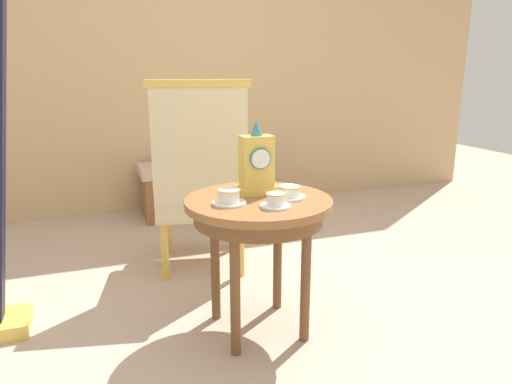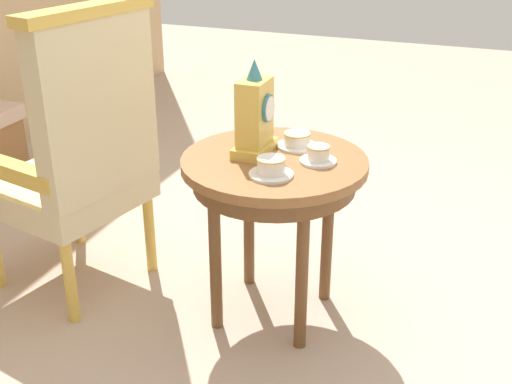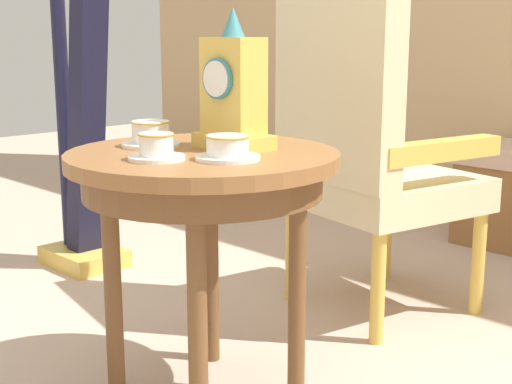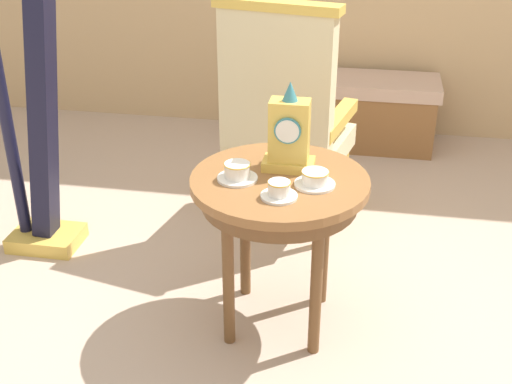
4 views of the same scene
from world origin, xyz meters
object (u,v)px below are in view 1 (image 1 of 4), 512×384
(side_table, at_px, (258,216))
(teacup_left, at_px, (229,197))
(armchair, at_px, (201,175))
(window_bench, at_px, (204,188))
(teacup_center, at_px, (289,193))
(mantel_clock, at_px, (257,165))
(teacup_right, at_px, (276,201))

(side_table, height_order, teacup_left, teacup_left)
(armchair, distance_m, window_bench, 1.23)
(side_table, relative_size, window_bench, 0.62)
(side_table, bearing_deg, teacup_center, -16.97)
(teacup_left, height_order, teacup_center, teacup_left)
(teacup_left, xyz_separation_m, teacup_center, (0.28, 0.00, -0.00))
(window_bench, bearing_deg, teacup_center, -91.99)
(mantel_clock, distance_m, window_bench, 1.90)
(teacup_left, relative_size, armchair, 0.13)
(side_table, xyz_separation_m, teacup_left, (-0.15, -0.04, 0.11))
(teacup_center, bearing_deg, teacup_left, -179.68)
(side_table, height_order, teacup_right, teacup_right)
(teacup_right, xyz_separation_m, mantel_clock, (0.00, 0.23, 0.11))
(teacup_center, bearing_deg, teacup_right, -134.71)
(teacup_left, distance_m, window_bench, 2.01)
(armchair, bearing_deg, teacup_center, -74.55)
(side_table, xyz_separation_m, mantel_clock, (0.02, 0.08, 0.22))
(teacup_center, xyz_separation_m, mantel_clock, (-0.11, 0.12, 0.11))
(armchair, relative_size, window_bench, 1.09)
(side_table, xyz_separation_m, armchair, (-0.09, 0.75, 0.03))
(teacup_center, bearing_deg, mantel_clock, 132.39)
(mantel_clock, bearing_deg, armchair, 99.17)
(teacup_right, distance_m, mantel_clock, 0.26)
(teacup_left, distance_m, teacup_center, 0.28)
(teacup_center, height_order, window_bench, teacup_center)
(teacup_center, bearing_deg, armchair, 105.45)
(teacup_left, xyz_separation_m, window_bench, (0.35, 1.93, -0.45))
(side_table, height_order, mantel_clock, mantel_clock)
(teacup_center, relative_size, mantel_clock, 0.43)
(teacup_left, height_order, armchair, armchair)
(teacup_left, height_order, mantel_clock, mantel_clock)
(teacup_right, bearing_deg, window_bench, 85.02)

